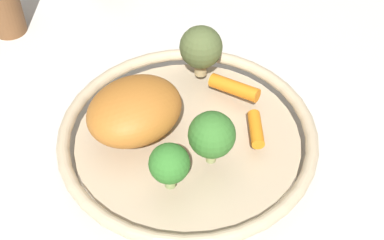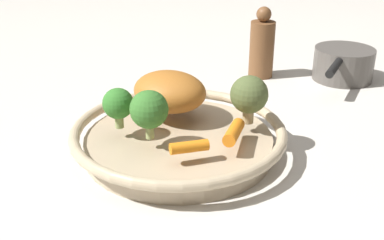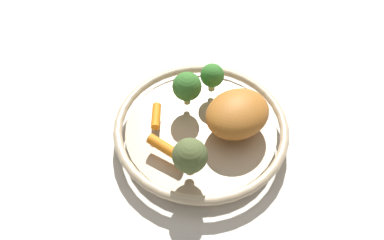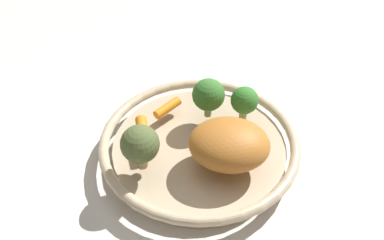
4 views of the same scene
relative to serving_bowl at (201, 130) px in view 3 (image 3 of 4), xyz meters
name	(u,v)px [view 3 (image 3 of 4)]	position (x,y,z in m)	size (l,w,h in m)	color
ground_plane	(201,137)	(0.00, 0.00, -0.02)	(2.56, 2.56, 0.00)	beige
serving_bowl	(201,130)	(0.00, 0.00, 0.00)	(0.33, 0.33, 0.05)	tan
roast_chicken_piece	(237,113)	(0.06, 0.01, 0.05)	(0.12, 0.10, 0.06)	#B16827
baby_carrot_right	(165,148)	(-0.05, -0.08, 0.03)	(0.02, 0.02, 0.07)	orange
baby_carrot_center	(156,116)	(-0.08, -0.01, 0.03)	(0.02, 0.02, 0.05)	orange
broccoli_floret_mid	(212,76)	(0.00, 0.09, 0.06)	(0.05, 0.05, 0.06)	#97A966
broccoli_floret_small	(187,87)	(-0.04, 0.04, 0.07)	(0.06, 0.06, 0.07)	#9AA666
broccoli_floret_edge	(190,156)	(0.01, -0.11, 0.07)	(0.06, 0.06, 0.08)	tan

